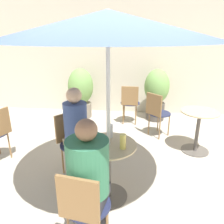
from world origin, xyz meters
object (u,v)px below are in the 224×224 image
Objects in this scene: beer_glass_2 at (96,144)px; bistro_chair_4 at (157,111)px; seated_person_0 at (76,126)px; cafe_table_near at (109,162)px; bistro_chair_0 at (71,138)px; cafe_table_far at (198,125)px; potted_plant_0 at (81,91)px; seated_person_1 at (89,174)px; beer_glass_0 at (123,141)px; bistro_chair_2 at (130,101)px; potted_plant_1 at (156,92)px; bistro_chair_1 at (83,205)px; beer_glass_1 at (110,131)px; umbrella at (108,25)px.

bistro_chair_4 is at bearing 66.33° from beer_glass_2.
beer_glass_2 is (0.36, -0.54, 0.03)m from seated_person_0.
bistro_chair_0 is (-0.59, 0.49, 0.05)m from cafe_table_near.
cafe_table_far is (1.37, 1.27, -0.01)m from cafe_table_near.
bistro_chair_4 is at bearing -28.99° from potted_plant_0.
seated_person_1 is at bearing -116.46° from bistro_chair_0.
cafe_table_near is at bearing 155.08° from beer_glass_0.
bistro_chair_4 is 1.96m from beer_glass_0.
beer_glass_0 is (-0.03, -2.45, 0.27)m from bistro_chair_2.
potted_plant_1 reaches higher than beer_glass_2.
cafe_table_far is at bearing -116.60° from bistro_chair_1.
potted_plant_1 is (1.27, 2.32, -0.11)m from seated_person_0.
beer_glass_1 is (0.59, -0.31, 0.27)m from bistro_chair_0.
umbrella reaches higher than potted_plant_0.
bistro_chair_0 is 1.84m from bistro_chair_4.
beer_glass_1 is at bearing -107.36° from potted_plant_1.
bistro_chair_1 is at bearing -99.82° from umbrella.
beer_glass_2 is at bearing 112.44° from bistro_chair_4.
bistro_chair_4 is (0.85, 2.54, 0.00)m from bistro_chair_1.
cafe_table_far is 0.83× the size of bistro_chair_0.
bistro_chair_0 is 0.74× the size of potted_plant_1.
umbrella is (-0.00, -0.18, 1.19)m from beer_glass_1.
beer_glass_1 is (0.48, -0.21, 0.04)m from seated_person_0.
potted_plant_1 reaches higher than bistro_chair_1.
umbrella is at bearing -90.00° from seated_person_1.
umbrella reaches higher than seated_person_0.
bistro_chair_1 is 0.69× the size of seated_person_1.
potted_plant_0 is at bearing -66.58° from bistro_chair_1.
beer_glass_0 is (-0.56, -1.86, 0.27)m from bistro_chair_4.
beer_glass_0 is at bearing 119.42° from bistro_chair_4.
cafe_table_far is at bearing 139.01° from bistro_chair_2.
seated_person_1 is (0.49, -1.10, 0.21)m from bistro_chair_0.
bistro_chair_0 is 0.72m from beer_glass_1.
beer_glass_0 reaches higher than bistro_chair_0.
bistro_chair_1 is at bearing -126.42° from cafe_table_far.
potted_plant_0 is at bearing 106.64° from beer_glass_2.
bistro_chair_2 is 0.75× the size of potted_plant_0.
seated_person_1 is at bearing -99.82° from cafe_table_near.
bistro_chair_4 is 1.94m from potted_plant_0.
beer_glass_0 is at bearing -131.62° from cafe_table_far.
cafe_table_far is 0.83× the size of bistro_chair_1.
bistro_chair_2 is (0.20, 2.37, 0.05)m from cafe_table_near.
umbrella is (0.97, -2.72, 1.36)m from potted_plant_0.
bistro_chair_2 is at bearing 82.83° from beer_glass_2.
cafe_table_near is 0.37m from beer_glass_1.
cafe_table_near is 0.83× the size of bistro_chair_4.
seated_person_1 is at bearing -128.01° from cafe_table_far.
bistro_chair_4 is at bearing -5.85° from bistro_chair_0.
bistro_chair_1 is at bearing -98.08° from beer_glass_1.
cafe_table_far is 4.29× the size of beer_glass_0.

